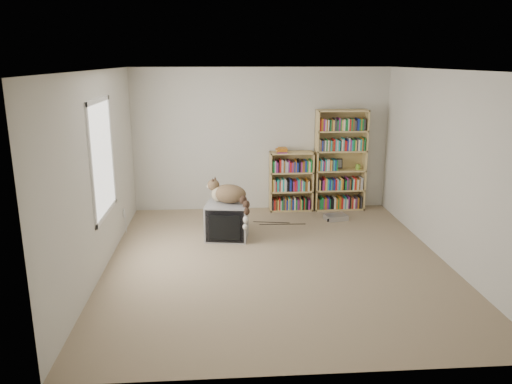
{
  "coord_description": "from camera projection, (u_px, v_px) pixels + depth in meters",
  "views": [
    {
      "loc": [
        -0.73,
        -6.2,
        2.63
      ],
      "look_at": [
        -0.21,
        1.0,
        0.7
      ],
      "focal_mm": 35.0,
      "sensor_mm": 36.0,
      "label": 1
    }
  ],
  "objects": [
    {
      "name": "wall_right",
      "position": [
        448.0,
        168.0,
        6.54
      ],
      "size": [
        0.02,
        5.0,
        2.5
      ],
      "primitive_type": "cube",
      "color": "beige",
      "rests_on": "floor"
    },
    {
      "name": "framed_print",
      "position": [
        339.0,
        163.0,
        8.94
      ],
      "size": [
        0.13,
        0.05,
        0.18
      ],
      "primitive_type": "cube",
      "rotation": [
        -0.17,
        0.0,
        0.0
      ],
      "color": "black",
      "rests_on": "bookcase_tall"
    },
    {
      "name": "window",
      "position": [
        102.0,
        158.0,
        6.38
      ],
      "size": [
        0.02,
        1.22,
        1.52
      ],
      "primitive_type": "cube",
      "color": "white",
      "rests_on": "wall_left"
    },
    {
      "name": "floor_cables",
      "position": [
        250.0,
        226.0,
        8.08
      ],
      "size": [
        1.2,
        0.7,
        0.01
      ],
      "primitive_type": null,
      "color": "black",
      "rests_on": "floor"
    },
    {
      "name": "wall_back",
      "position": [
        261.0,
        140.0,
        8.79
      ],
      "size": [
        4.5,
        0.02,
        2.5
      ],
      "primitive_type": "cube",
      "color": "beige",
      "rests_on": "floor"
    },
    {
      "name": "bookcase_short",
      "position": [
        291.0,
        183.0,
        8.88
      ],
      "size": [
        0.77,
        0.3,
        1.05
      ],
      "color": "tan",
      "rests_on": "floor"
    },
    {
      "name": "book_stack",
      "position": [
        282.0,
        150.0,
        8.66
      ],
      "size": [
        0.2,
        0.26,
        0.08
      ],
      "primitive_type": "cube",
      "color": "red",
      "rests_on": "bookcase_short"
    },
    {
      "name": "green_mug",
      "position": [
        358.0,
        167.0,
        8.88
      ],
      "size": [
        0.08,
        0.08,
        0.09
      ],
      "primitive_type": "cylinder",
      "color": "#73A62F",
      "rests_on": "bookcase_tall"
    },
    {
      "name": "dvd_player",
      "position": [
        336.0,
        217.0,
        8.43
      ],
      "size": [
        0.41,
        0.34,
        0.08
      ],
      "primitive_type": "cube",
      "rotation": [
        0.0,
        0.0,
        0.23
      ],
      "color": "#B7B8BD",
      "rests_on": "floor"
    },
    {
      "name": "crt_tv",
      "position": [
        227.0,
        221.0,
        7.52
      ],
      "size": [
        0.69,
        0.64,
        0.54
      ],
      "rotation": [
        0.0,
        0.0,
        -0.14
      ],
      "color": "#969698",
      "rests_on": "floor"
    },
    {
      "name": "wall_left",
      "position": [
        99.0,
        173.0,
        6.22
      ],
      "size": [
        0.02,
        5.0,
        2.5
      ],
      "primitive_type": "cube",
      "color": "beige",
      "rests_on": "floor"
    },
    {
      "name": "cat",
      "position": [
        232.0,
        197.0,
        7.42
      ],
      "size": [
        0.71,
        0.75,
        0.62
      ],
      "rotation": [
        0.0,
        0.0,
        -0.35
      ],
      "color": "#362616",
      "rests_on": "crt_tv"
    },
    {
      "name": "wall_outlet",
      "position": [
        124.0,
        213.0,
        7.73
      ],
      "size": [
        0.01,
        0.08,
        0.13
      ],
      "primitive_type": "cube",
      "color": "silver",
      "rests_on": "wall_left"
    },
    {
      "name": "wall_front",
      "position": [
        314.0,
        238.0,
        3.97
      ],
      "size": [
        4.5,
        0.02,
        2.5
      ],
      "primitive_type": "cube",
      "color": "beige",
      "rests_on": "floor"
    },
    {
      "name": "ceiling",
      "position": [
        279.0,
        70.0,
        6.06
      ],
      "size": [
        4.5,
        5.0,
        0.02
      ],
      "primitive_type": "cube",
      "color": "white",
      "rests_on": "wall_back"
    },
    {
      "name": "bookcase_tall",
      "position": [
        340.0,
        163.0,
        8.85
      ],
      "size": [
        0.89,
        0.3,
        1.78
      ],
      "color": "tan",
      "rests_on": "floor"
    },
    {
      "name": "floor",
      "position": [
        277.0,
        261.0,
        6.7
      ],
      "size": [
        4.5,
        5.0,
        0.01
      ],
      "primitive_type": "cube",
      "color": "tan",
      "rests_on": "ground"
    }
  ]
}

